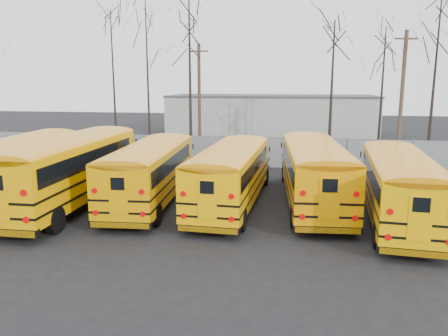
% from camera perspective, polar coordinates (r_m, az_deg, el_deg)
% --- Properties ---
extents(ground, '(120.00, 120.00, 0.00)m').
position_cam_1_polar(ground, '(18.08, -6.26, -6.89)').
color(ground, black).
rests_on(ground, ground).
extents(fence, '(40.00, 0.04, 2.00)m').
position_cam_1_polar(fence, '(29.28, -0.02, 2.20)').
color(fence, gray).
rests_on(fence, ground).
extents(distant_building, '(22.00, 8.00, 4.00)m').
position_cam_1_polar(distant_building, '(48.74, 6.18, 6.95)').
color(distant_building, '#B0AFAA').
rests_on(distant_building, ground).
extents(bus_a, '(3.27, 10.71, 2.96)m').
position_cam_1_polar(bus_a, '(23.92, -25.16, 0.85)').
color(bus_a, black).
rests_on(bus_a, ground).
extents(bus_b, '(2.85, 11.68, 3.25)m').
position_cam_1_polar(bus_b, '(20.96, -19.36, 0.44)').
color(bus_b, black).
rests_on(bus_b, ground).
extents(bus_c, '(2.99, 10.37, 2.87)m').
position_cam_1_polar(bus_c, '(20.48, -9.50, 0.04)').
color(bus_c, black).
rests_on(bus_c, ground).
extents(bus_d, '(2.79, 10.26, 2.84)m').
position_cam_1_polar(bus_d, '(19.62, 0.99, -0.34)').
color(bus_d, black).
rests_on(bus_d, ground).
extents(bus_e, '(3.22, 10.78, 2.98)m').
position_cam_1_polar(bus_e, '(20.20, 11.70, -0.01)').
color(bus_e, black).
rests_on(bus_e, ground).
extents(bus_f, '(3.11, 10.30, 2.84)m').
position_cam_1_polar(bus_f, '(18.81, 21.90, -1.68)').
color(bus_f, black).
rests_on(bus_f, ground).
extents(utility_pole_left, '(1.53, 0.27, 8.60)m').
position_cam_1_polar(utility_pole_left, '(36.87, -3.25, 9.39)').
color(utility_pole_left, '#453127').
rests_on(utility_pole_left, ground).
extents(utility_pole_right, '(1.63, 0.44, 9.20)m').
position_cam_1_polar(utility_pole_right, '(34.64, 22.22, 8.97)').
color(utility_pole_right, '#4F3A2C').
rests_on(utility_pole_right, ground).
extents(tree_1, '(0.26, 0.26, 11.01)m').
position_cam_1_polar(tree_1, '(36.30, -14.21, 10.76)').
color(tree_1, black).
rests_on(tree_1, ground).
extents(tree_2, '(0.26, 0.26, 11.85)m').
position_cam_1_polar(tree_2, '(34.99, -9.93, 11.61)').
color(tree_2, black).
rests_on(tree_2, ground).
extents(tree_3, '(0.26, 0.26, 11.32)m').
position_cam_1_polar(tree_3, '(30.96, -4.46, 11.32)').
color(tree_3, black).
rests_on(tree_3, ground).
extents(tree_4, '(0.26, 0.26, 9.51)m').
position_cam_1_polar(tree_4, '(30.31, 13.85, 9.32)').
color(tree_4, black).
rests_on(tree_4, ground).
extents(tree_5, '(0.26, 0.26, 9.48)m').
position_cam_1_polar(tree_5, '(34.86, 19.90, 9.17)').
color(tree_5, black).
rests_on(tree_5, ground).
extents(tree_6, '(0.26, 0.26, 11.16)m').
position_cam_1_polar(tree_6, '(34.41, 25.75, 10.12)').
color(tree_6, black).
rests_on(tree_6, ground).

